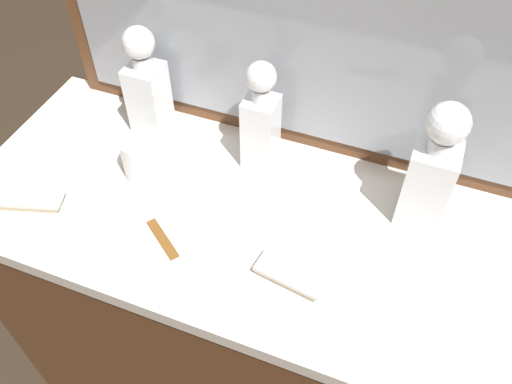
% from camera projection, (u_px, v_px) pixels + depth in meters
% --- Properties ---
extents(ground_plane, '(6.00, 6.00, 0.00)m').
position_uv_depth(ground_plane, '(256.00, 381.00, 1.79)').
color(ground_plane, '#2D2319').
extents(dresser, '(1.30, 0.56, 0.88)m').
position_uv_depth(dresser, '(256.00, 317.00, 1.46)').
color(dresser, brown).
rests_on(dresser, ground_plane).
extents(crystal_decanter_far_left, '(0.09, 0.09, 0.29)m').
position_uv_depth(crystal_decanter_far_left, '(430.00, 176.00, 1.05)').
color(crystal_decanter_far_left, white).
rests_on(crystal_decanter_far_left, dresser).
extents(crystal_decanter_front, '(0.08, 0.08, 0.27)m').
position_uv_depth(crystal_decanter_front, '(147.00, 90.00, 1.24)').
color(crystal_decanter_front, white).
rests_on(crystal_decanter_front, dresser).
extents(crystal_decanter_rear, '(0.07, 0.07, 0.27)m').
position_uv_depth(crystal_decanter_rear, '(261.00, 126.00, 1.16)').
color(crystal_decanter_rear, white).
rests_on(crystal_decanter_rear, dresser).
extents(crystal_tumbler_right, '(0.08, 0.08, 0.10)m').
position_uv_depth(crystal_tumbler_right, '(141.00, 159.00, 1.18)').
color(crystal_tumbler_right, white).
rests_on(crystal_tumbler_right, dresser).
extents(silver_brush_left, '(0.15, 0.09, 0.02)m').
position_uv_depth(silver_brush_left, '(30.00, 200.00, 1.15)').
color(silver_brush_left, '#B7A88C').
rests_on(silver_brush_left, dresser).
extents(silver_brush_rear, '(0.14, 0.07, 0.02)m').
position_uv_depth(silver_brush_rear, '(291.00, 276.00, 1.02)').
color(silver_brush_rear, '#B7A88C').
rests_on(silver_brush_rear, dresser).
extents(tortoiseshell_comb, '(0.10, 0.08, 0.01)m').
position_uv_depth(tortoiseshell_comb, '(162.00, 239.00, 1.09)').
color(tortoiseshell_comb, brown).
rests_on(tortoiseshell_comb, dresser).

